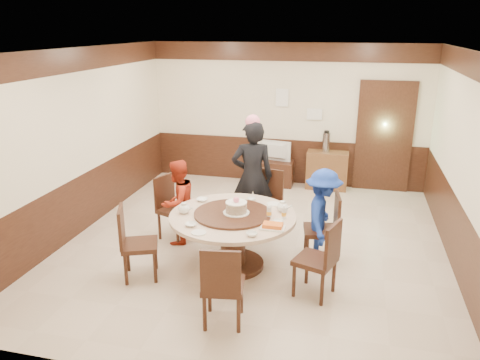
% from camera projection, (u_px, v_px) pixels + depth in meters
% --- Properties ---
extents(room, '(6.00, 6.04, 2.84)m').
position_uv_depth(room, '(256.00, 174.00, 6.70)').
color(room, beige).
rests_on(room, ground).
extents(banquet_table, '(1.67, 1.67, 0.78)m').
position_uv_depth(banquet_table, '(233.00, 230.00, 6.19)').
color(banquet_table, '#351B10').
rests_on(banquet_table, ground).
extents(chair_0, '(0.51, 0.50, 0.97)m').
position_uv_depth(chair_0, '(322.00, 240.00, 6.40)').
color(chair_0, '#351B10').
rests_on(chair_0, ground).
extents(chair_1, '(0.52, 0.53, 0.97)m').
position_uv_depth(chair_1, '(266.00, 213.00, 7.36)').
color(chair_1, '#351B10').
rests_on(chair_1, ground).
extents(chair_2, '(0.57, 0.56, 0.97)m').
position_uv_depth(chair_2, '(175.00, 219.00, 7.12)').
color(chair_2, '#351B10').
rests_on(chair_2, ground).
extents(chair_3, '(0.58, 0.58, 0.97)m').
position_uv_depth(chair_3, '(139.00, 255.00, 5.99)').
color(chair_3, '#351B10').
rests_on(chair_3, ground).
extents(chair_4, '(0.50, 0.51, 0.97)m').
position_uv_depth(chair_4, '(223.00, 298.00, 5.05)').
color(chair_4, '#351B10').
rests_on(chair_4, ground).
extents(chair_5, '(0.57, 0.56, 0.97)m').
position_uv_depth(chair_5, '(316.00, 272.00, 5.59)').
color(chair_5, '#351B10').
rests_on(chair_5, ground).
extents(person_standing, '(0.74, 0.59, 1.77)m').
position_uv_depth(person_standing, '(252.00, 177.00, 7.20)').
color(person_standing, black).
rests_on(person_standing, ground).
extents(person_red, '(0.67, 0.75, 1.27)m').
position_uv_depth(person_red, '(178.00, 202.00, 6.87)').
color(person_red, '#AF2D17').
rests_on(person_red, ground).
extents(person_blue, '(0.49, 0.85, 1.31)m').
position_uv_depth(person_blue, '(322.00, 216.00, 6.31)').
color(person_blue, '#18369D').
rests_on(person_blue, ground).
extents(birthday_cake, '(0.34, 0.34, 0.22)m').
position_uv_depth(birthday_cake, '(236.00, 207.00, 6.07)').
color(birthday_cake, white).
rests_on(birthday_cake, banquet_table).
extents(teapot_left, '(0.17, 0.15, 0.13)m').
position_uv_depth(teapot_left, '(184.00, 209.00, 6.15)').
color(teapot_left, white).
rests_on(teapot_left, banquet_table).
extents(teapot_right, '(0.17, 0.15, 0.13)m').
position_uv_depth(teapot_right, '(283.00, 207.00, 6.21)').
color(teapot_right, white).
rests_on(teapot_right, banquet_table).
extents(bowl_0, '(0.16, 0.16, 0.04)m').
position_uv_depth(bowl_0, '(202.00, 200.00, 6.59)').
color(bowl_0, white).
rests_on(bowl_0, banquet_table).
extents(bowl_1, '(0.13, 0.13, 0.04)m').
position_uv_depth(bowl_1, '(252.00, 234.00, 5.50)').
color(bowl_1, white).
rests_on(bowl_1, banquet_table).
extents(bowl_2, '(0.14, 0.14, 0.04)m').
position_uv_depth(bowl_2, '(191.00, 225.00, 5.77)').
color(bowl_2, white).
rests_on(bowl_2, banquet_table).
extents(bowl_3, '(0.13, 0.13, 0.04)m').
position_uv_depth(bowl_3, '(278.00, 222.00, 5.86)').
color(bowl_3, white).
rests_on(bowl_3, banquet_table).
extents(bowl_4, '(0.14, 0.14, 0.03)m').
position_uv_depth(bowl_4, '(185.00, 207.00, 6.33)').
color(bowl_4, white).
rests_on(bowl_4, banquet_table).
extents(bowl_5, '(0.12, 0.12, 0.04)m').
position_uv_depth(bowl_5, '(252.00, 199.00, 6.61)').
color(bowl_5, white).
rests_on(bowl_5, banquet_table).
extents(saucer_near, '(0.18, 0.18, 0.01)m').
position_uv_depth(saucer_near, '(199.00, 233.00, 5.58)').
color(saucer_near, white).
rests_on(saucer_near, banquet_table).
extents(saucer_far, '(0.18, 0.18, 0.01)m').
position_uv_depth(saucer_far, '(273.00, 204.00, 6.48)').
color(saucer_far, white).
rests_on(saucer_far, banquet_table).
extents(shrimp_platter, '(0.30, 0.20, 0.06)m').
position_uv_depth(shrimp_platter, '(273.00, 226.00, 5.70)').
color(shrimp_platter, white).
rests_on(shrimp_platter, banquet_table).
extents(bottle_0, '(0.06, 0.06, 0.16)m').
position_uv_depth(bottle_0, '(269.00, 212.00, 5.98)').
color(bottle_0, silver).
rests_on(bottle_0, banquet_table).
extents(bottle_1, '(0.06, 0.06, 0.16)m').
position_uv_depth(bottle_1, '(284.00, 213.00, 5.95)').
color(bottle_1, silver).
rests_on(bottle_1, banquet_table).
extents(tv_stand, '(0.85, 0.45, 0.50)m').
position_uv_depth(tv_stand, '(272.00, 173.00, 9.53)').
color(tv_stand, '#351B10').
rests_on(tv_stand, ground).
extents(television, '(0.71, 0.23, 0.41)m').
position_uv_depth(television, '(273.00, 151.00, 9.39)').
color(television, gray).
rests_on(television, tv_stand).
extents(side_cabinet, '(0.80, 0.40, 0.75)m').
position_uv_depth(side_cabinet, '(327.00, 170.00, 9.28)').
color(side_cabinet, brown).
rests_on(side_cabinet, ground).
extents(thermos, '(0.15, 0.15, 0.38)m').
position_uv_depth(thermos, '(326.00, 142.00, 9.11)').
color(thermos, silver).
rests_on(thermos, side_cabinet).
extents(notice_left, '(0.25, 0.00, 0.35)m').
position_uv_depth(notice_left, '(282.00, 98.00, 9.22)').
color(notice_left, white).
rests_on(notice_left, room).
extents(notice_right, '(0.30, 0.00, 0.22)m').
position_uv_depth(notice_right, '(314.00, 114.00, 9.17)').
color(notice_right, white).
rests_on(notice_right, room).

